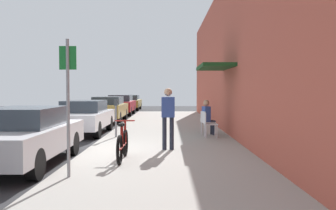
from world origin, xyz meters
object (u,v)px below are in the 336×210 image
parked_car_3 (122,105)px  bicycle_0 (125,145)px  street_sign (70,97)px  cafe_chair_1 (208,121)px  parked_car_1 (86,116)px  bicycle_1 (124,145)px  parking_meter (118,115)px  seated_patron_1 (209,116)px  parked_car_2 (110,109)px  pedestrian_standing (170,114)px  parked_car_0 (25,135)px  cafe_chair_0 (210,123)px  parked_car_4 (132,102)px

parked_car_3 → bicycle_0: (2.33, -17.04, -0.26)m
street_sign → cafe_chair_1: 7.25m
parked_car_1 → bicycle_1: bearing=-69.1°
parking_meter → bicycle_1: size_ratio=0.77×
parking_meter → seated_patron_1: (3.29, 0.59, -0.07)m
parked_car_3 → cafe_chair_1: parked_car_3 is taller
parked_car_2 → pedestrian_standing: size_ratio=2.59×
parked_car_0 → street_sign: bearing=-46.5°
cafe_chair_0 → seated_patron_1: seated_patron_1 is taller
parking_meter → bicycle_0: 4.23m
parked_car_1 → seated_patron_1: 5.00m
bicycle_0 → bicycle_1: 0.07m
parked_car_0 → bicycle_0: 2.34m
street_sign → parking_meter: bearing=89.5°
parked_car_0 → street_sign: 2.37m
parked_car_3 → bicycle_1: parked_car_3 is taller
street_sign → cafe_chair_1: bearing=62.8°
cafe_chair_0 → pedestrian_standing: size_ratio=0.51×
pedestrian_standing → bicycle_0: bearing=-126.5°
parked_car_0 → cafe_chair_0: parked_car_0 is taller
cafe_chair_0 → seated_patron_1: bearing=85.5°
bicycle_0 → seated_patron_1: seated_patron_1 is taller
parked_car_4 → seated_patron_1: seated_patron_1 is taller
cafe_chair_0 → pedestrian_standing: pedestrian_standing is taller
bicycle_0 → parked_car_2: bearing=101.3°
parked_car_3 → bicycle_1: 17.26m
bicycle_0 → parking_meter: bearing=100.6°
parked_car_0 → parked_car_1: (0.00, 6.06, -0.01)m
parked_car_4 → cafe_chair_0: bearing=-76.1°
parked_car_3 → cafe_chair_1: size_ratio=5.06×
parked_car_0 → parked_car_4: (0.00, 23.41, -0.01)m
parked_car_2 → street_sign: 13.45m
cafe_chair_1 → seated_patron_1: (0.06, 0.02, 0.19)m
seated_patron_1 → bicycle_0: bearing=-118.0°
parked_car_3 → bicycle_0: parked_car_3 is taller
parked_car_1 → seated_patron_1: size_ratio=3.41×
parked_car_0 → pedestrian_standing: pedestrian_standing is taller
bicycle_1 → parked_car_0: bearing=-179.5°
parked_car_0 → parked_car_3: parked_car_3 is taller
cafe_chair_0 → parking_meter: bearing=176.9°
parked_car_3 → parked_car_1: bearing=-90.0°
parked_car_1 → parked_car_4: size_ratio=1.00×
parking_meter → parked_car_3: bearing=96.9°
parked_car_3 → street_sign: bearing=-85.4°
parked_car_1 → pedestrian_standing: (3.38, -4.55, 0.41)m
parked_car_1 → bicycle_1: 6.47m
street_sign → parked_car_4: bearing=93.4°
parked_car_2 → parked_car_4: size_ratio=1.00×
parked_car_4 → parking_meter: 19.26m
parking_meter → seated_patron_1: parking_meter is taller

